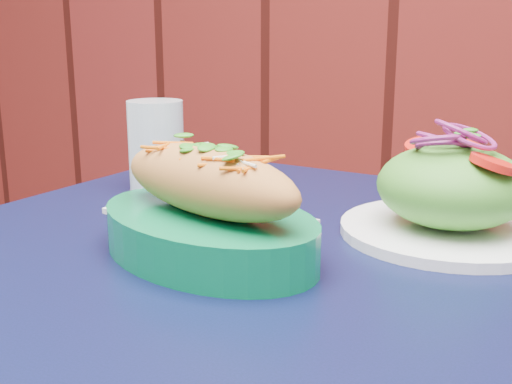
% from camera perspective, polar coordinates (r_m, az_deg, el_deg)
% --- Properties ---
extents(cafe_table, '(0.85, 0.85, 0.75)m').
position_cam_1_polar(cafe_table, '(0.72, 1.31, -11.85)').
color(cafe_table, black).
rests_on(cafe_table, ground).
extents(banh_mi_basket, '(0.31, 0.25, 0.12)m').
position_cam_1_polar(banh_mi_basket, '(0.66, -4.32, -1.62)').
color(banh_mi_basket, '#066A3D').
rests_on(banh_mi_basket, cafe_table).
extents(salad_plate, '(0.24, 0.24, 0.13)m').
position_cam_1_polar(salad_plate, '(0.75, 17.01, -0.10)').
color(salad_plate, white).
rests_on(salad_plate, cafe_table).
extents(water_glass, '(0.08, 0.08, 0.13)m').
position_cam_1_polar(water_glass, '(0.94, -8.86, 4.09)').
color(water_glass, silver).
rests_on(water_glass, cafe_table).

